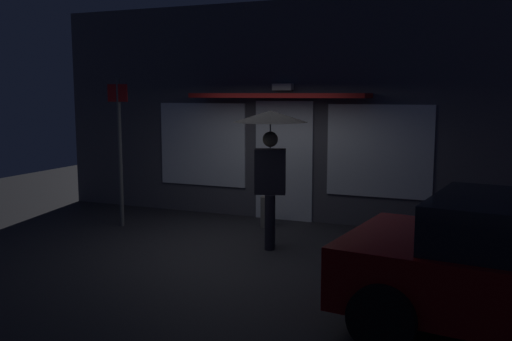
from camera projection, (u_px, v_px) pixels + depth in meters
ground_plane at (235, 249)px, 8.52m from camera, size 18.00×18.00×0.00m
building_facade at (287, 113)px, 10.40m from camera, size 9.52×1.00×3.99m
person_with_umbrella at (270, 142)px, 8.37m from camera, size 1.11×1.11×2.08m
street_sign_post at (120, 144)px, 9.83m from camera, size 0.40×0.07×2.59m
sidewalk_bollard at (267, 212)px, 9.92m from camera, size 0.22×0.22×0.54m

